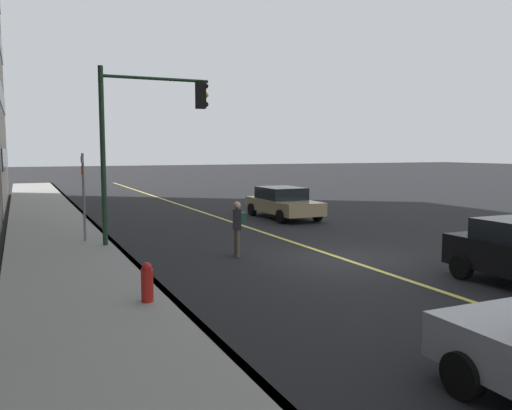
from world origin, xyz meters
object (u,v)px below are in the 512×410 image
Objects in this scene: pedestrian_with_backpack at (238,225)px; street_sign_post at (83,192)px; traffic_light_mast at (145,126)px; fire_hydrant at (147,286)px; car_tan at (283,202)px.

street_sign_post is (3.73, 3.93, 0.84)m from pedestrian_with_backpack.
traffic_light_mast is (2.69, 2.11, 2.95)m from pedestrian_with_backpack.
street_sign_post is 7.98m from fire_hydrant.
car_tan is 14.61m from fire_hydrant.
pedestrian_with_backpack is 5.48m from street_sign_post.
traffic_light_mast reaches higher than pedestrian_with_backpack.
car_tan is at bearing -57.44° from traffic_light_mast.
fire_hydrant is at bearing 142.30° from car_tan.
pedestrian_with_backpack is at bearing -141.92° from traffic_light_mast.
fire_hydrant is (-11.56, 8.93, -0.28)m from car_tan.
fire_hydrant is at bearing 138.75° from pedestrian_with_backpack.
car_tan is 10.00m from street_sign_post.
car_tan is 2.85× the size of pedestrian_with_backpack.
traffic_light_mast is 6.08× the size of fire_hydrant.
car_tan is at bearing -37.70° from fire_hydrant.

